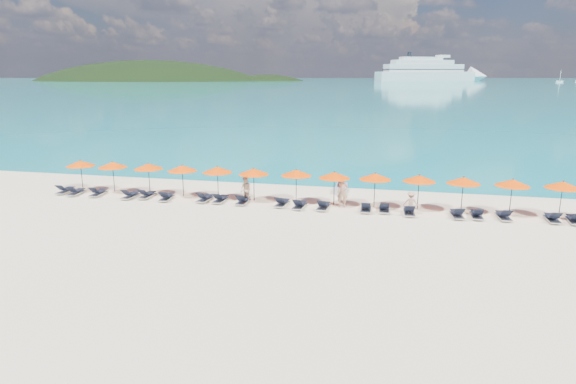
# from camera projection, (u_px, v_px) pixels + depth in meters

# --- Properties ---
(ground) EXTENTS (1400.00, 1400.00, 0.00)m
(ground) POSITION_uv_depth(u_px,v_px,m) (277.00, 224.00, 27.67)
(ground) COLOR beige
(sea) EXTENTS (1600.00, 1300.00, 0.01)m
(sea) POSITION_uv_depth(u_px,v_px,m) (392.00, 80.00, 653.37)
(sea) COLOR #1FA9B2
(sea) RESTS_ON ground
(headland_main) EXTENTS (374.00, 242.00, 126.50)m
(headland_main) POSITION_uv_depth(u_px,v_px,m) (149.00, 111.00, 611.72)
(headland_main) COLOR black
(headland_main) RESTS_ON ground
(headland_small) EXTENTS (162.00, 126.00, 85.50)m
(headland_small) POSITION_uv_depth(u_px,v_px,m) (267.00, 110.00, 598.45)
(headland_small) COLOR black
(headland_small) RESTS_ON ground
(cruise_ship) EXTENTS (139.86, 79.74, 39.86)m
(cruise_ship) POSITION_uv_depth(u_px,v_px,m) (435.00, 72.00, 576.85)
(cruise_ship) COLOR silver
(cruise_ship) RESTS_ON ground
(sailboat_far) EXTENTS (6.75, 2.25, 12.37)m
(sailboat_far) POSITION_uv_depth(u_px,v_px,m) (560.00, 81.00, 489.73)
(sailboat_far) COLOR silver
(sailboat_far) RESTS_ON ground
(jetski) EXTENTS (0.85, 2.12, 0.75)m
(jetski) POSITION_uv_depth(u_px,v_px,m) (341.00, 188.00, 35.14)
(jetski) COLOR #B1B4CB
(jetski) RESTS_ON ground
(beachgoer_a) EXTENTS (0.73, 0.50, 1.92)m
(beachgoer_a) POSITION_uv_depth(u_px,v_px,m) (343.00, 192.00, 31.20)
(beachgoer_a) COLOR tan
(beachgoer_a) RESTS_ON ground
(beachgoer_b) EXTENTS (0.99, 0.88, 1.76)m
(beachgoer_b) POSITION_uv_depth(u_px,v_px,m) (246.00, 190.00, 32.10)
(beachgoer_b) COLOR tan
(beachgoer_b) RESTS_ON ground
(beachgoer_c) EXTENTS (0.95, 0.47, 1.45)m
(beachgoer_c) POSITION_uv_depth(u_px,v_px,m) (411.00, 203.00, 29.58)
(beachgoer_c) COLOR tan
(beachgoer_c) RESTS_ON ground
(umbrella_0) EXTENTS (2.10, 2.10, 2.28)m
(umbrella_0) POSITION_uv_depth(u_px,v_px,m) (80.00, 163.00, 35.39)
(umbrella_0) COLOR black
(umbrella_0) RESTS_ON ground
(umbrella_1) EXTENTS (2.10, 2.10, 2.28)m
(umbrella_1) POSITION_uv_depth(u_px,v_px,m) (112.00, 165.00, 34.86)
(umbrella_1) COLOR black
(umbrella_1) RESTS_ON ground
(umbrella_2) EXTENTS (2.10, 2.10, 2.28)m
(umbrella_2) POSITION_uv_depth(u_px,v_px,m) (148.00, 166.00, 34.29)
(umbrella_2) COLOR black
(umbrella_2) RESTS_ON ground
(umbrella_3) EXTENTS (2.10, 2.10, 2.28)m
(umbrella_3) POSITION_uv_depth(u_px,v_px,m) (182.00, 168.00, 33.58)
(umbrella_3) COLOR black
(umbrella_3) RESTS_ON ground
(umbrella_4) EXTENTS (2.10, 2.10, 2.28)m
(umbrella_4) POSITION_uv_depth(u_px,v_px,m) (217.00, 170.00, 33.07)
(umbrella_4) COLOR black
(umbrella_4) RESTS_ON ground
(umbrella_5) EXTENTS (2.10, 2.10, 2.28)m
(umbrella_5) POSITION_uv_depth(u_px,v_px,m) (254.00, 171.00, 32.45)
(umbrella_5) COLOR black
(umbrella_5) RESTS_ON ground
(umbrella_6) EXTENTS (2.10, 2.10, 2.28)m
(umbrella_6) POSITION_uv_depth(u_px,v_px,m) (296.00, 173.00, 32.05)
(umbrella_6) COLOR black
(umbrella_6) RESTS_ON ground
(umbrella_7) EXTENTS (2.10, 2.10, 2.28)m
(umbrella_7) POSITION_uv_depth(u_px,v_px,m) (334.00, 175.00, 31.28)
(umbrella_7) COLOR black
(umbrella_7) RESTS_ON ground
(umbrella_8) EXTENTS (2.10, 2.10, 2.28)m
(umbrella_8) POSITION_uv_depth(u_px,v_px,m) (375.00, 176.00, 30.89)
(umbrella_8) COLOR black
(umbrella_8) RESTS_ON ground
(umbrella_9) EXTENTS (2.10, 2.10, 2.28)m
(umbrella_9) POSITION_uv_depth(u_px,v_px,m) (419.00, 178.00, 30.33)
(umbrella_9) COLOR black
(umbrella_9) RESTS_ON ground
(umbrella_10) EXTENTS (2.10, 2.10, 2.28)m
(umbrella_10) POSITION_uv_depth(u_px,v_px,m) (464.00, 180.00, 29.72)
(umbrella_10) COLOR black
(umbrella_10) RESTS_ON ground
(umbrella_11) EXTENTS (2.10, 2.10, 2.28)m
(umbrella_11) POSITION_uv_depth(u_px,v_px,m) (513.00, 183.00, 29.11)
(umbrella_11) COLOR black
(umbrella_11) RESTS_ON ground
(umbrella_12) EXTENTS (2.10, 2.10, 2.28)m
(umbrella_12) POSITION_uv_depth(u_px,v_px,m) (563.00, 185.00, 28.53)
(umbrella_12) COLOR black
(umbrella_12) RESTS_ON ground
(lounger_0) EXTENTS (0.72, 1.73, 0.66)m
(lounger_0) POSITION_uv_depth(u_px,v_px,m) (65.00, 190.00, 34.86)
(lounger_0) COLOR silver
(lounger_0) RESTS_ON ground
(lounger_1) EXTENTS (0.75, 1.74, 0.66)m
(lounger_1) POSITION_uv_depth(u_px,v_px,m) (76.00, 192.00, 34.36)
(lounger_1) COLOR silver
(lounger_1) RESTS_ON ground
(lounger_2) EXTENTS (0.72, 1.73, 0.66)m
(lounger_2) POSITION_uv_depth(u_px,v_px,m) (98.00, 193.00, 34.11)
(lounger_2) COLOR silver
(lounger_2) RESTS_ON ground
(lounger_3) EXTENTS (0.71, 1.73, 0.66)m
(lounger_3) POSITION_uv_depth(u_px,v_px,m) (131.00, 195.00, 33.45)
(lounger_3) COLOR silver
(lounger_3) RESTS_ON ground
(lounger_4) EXTENTS (0.64, 1.71, 0.66)m
(lounger_4) POSITION_uv_depth(u_px,v_px,m) (147.00, 195.00, 33.52)
(lounger_4) COLOR silver
(lounger_4) RESTS_ON ground
(lounger_5) EXTENTS (0.79, 1.75, 0.66)m
(lounger_5) POSITION_uv_depth(u_px,v_px,m) (167.00, 197.00, 32.90)
(lounger_5) COLOR silver
(lounger_5) RESTS_ON ground
(lounger_6) EXTENTS (0.79, 1.76, 0.66)m
(lounger_6) POSITION_uv_depth(u_px,v_px,m) (205.00, 198.00, 32.62)
(lounger_6) COLOR silver
(lounger_6) RESTS_ON ground
(lounger_7) EXTENTS (0.70, 1.73, 0.66)m
(lounger_7) POSITION_uv_depth(u_px,v_px,m) (221.00, 199.00, 32.41)
(lounger_7) COLOR silver
(lounger_7) RESTS_ON ground
(lounger_8) EXTENTS (0.64, 1.71, 0.66)m
(lounger_8) POSITION_uv_depth(u_px,v_px,m) (243.00, 200.00, 31.98)
(lounger_8) COLOR silver
(lounger_8) RESTS_ON ground
(lounger_9) EXTENTS (0.79, 1.75, 0.66)m
(lounger_9) POSITION_uv_depth(u_px,v_px,m) (282.00, 203.00, 31.45)
(lounger_9) COLOR silver
(lounger_9) RESTS_ON ground
(lounger_10) EXTENTS (0.74, 1.74, 0.66)m
(lounger_10) POSITION_uv_depth(u_px,v_px,m) (300.00, 205.00, 30.93)
(lounger_10) COLOR silver
(lounger_10) RESTS_ON ground
(lounger_11) EXTENTS (0.73, 1.74, 0.66)m
(lounger_11) POSITION_uv_depth(u_px,v_px,m) (324.00, 206.00, 30.69)
(lounger_11) COLOR silver
(lounger_11) RESTS_ON ground
(lounger_12) EXTENTS (0.66, 1.71, 0.66)m
(lounger_12) POSITION_uv_depth(u_px,v_px,m) (366.00, 208.00, 30.23)
(lounger_12) COLOR silver
(lounger_12) RESTS_ON ground
(lounger_13) EXTENTS (0.66, 1.71, 0.66)m
(lounger_13) POSITION_uv_depth(u_px,v_px,m) (384.00, 208.00, 30.15)
(lounger_13) COLOR silver
(lounger_13) RESTS_ON ground
(lounger_14) EXTENTS (0.70, 1.73, 0.66)m
(lounger_14) POSITION_uv_depth(u_px,v_px,m) (409.00, 211.00, 29.51)
(lounger_14) COLOR silver
(lounger_14) RESTS_ON ground
(lounger_15) EXTENTS (0.78, 1.75, 0.66)m
(lounger_15) POSITION_uv_depth(u_px,v_px,m) (457.00, 214.00, 28.94)
(lounger_15) COLOR silver
(lounger_15) RESTS_ON ground
(lounger_16) EXTENTS (0.64, 1.71, 0.66)m
(lounger_16) POSITION_uv_depth(u_px,v_px,m) (477.00, 214.00, 28.83)
(lounger_16) COLOR silver
(lounger_16) RESTS_ON ground
(lounger_17) EXTENTS (0.74, 1.74, 0.66)m
(lounger_17) POSITION_uv_depth(u_px,v_px,m) (504.00, 215.00, 28.60)
(lounger_17) COLOR silver
(lounger_17) RESTS_ON ground
(lounger_18) EXTENTS (0.64, 1.71, 0.66)m
(lounger_18) POSITION_uv_depth(u_px,v_px,m) (552.00, 218.00, 28.12)
(lounger_18) COLOR silver
(lounger_18) RESTS_ON ground
(lounger_19) EXTENTS (0.74, 1.74, 0.66)m
(lounger_19) POSITION_uv_depth(u_px,v_px,m) (574.00, 219.00, 27.86)
(lounger_19) COLOR silver
(lounger_19) RESTS_ON ground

